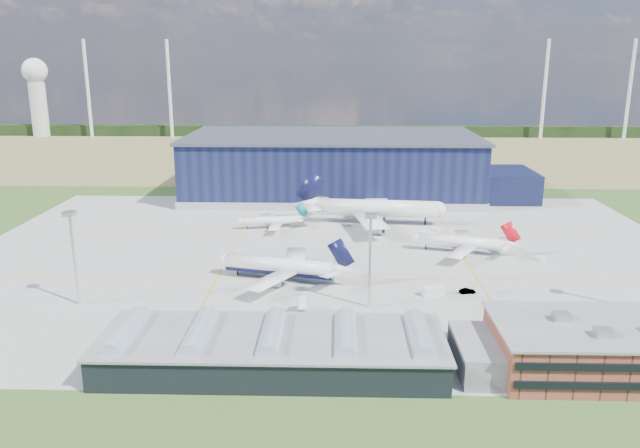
# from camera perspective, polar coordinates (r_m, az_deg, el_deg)

# --- Properties ---
(ground) EXTENTS (600.00, 600.00, 0.00)m
(ground) POSITION_cam_1_polar(r_m,az_deg,el_deg) (178.33, 0.81, -3.85)
(ground) COLOR #2D4A1B
(ground) RESTS_ON ground
(apron) EXTENTS (220.00, 160.00, 0.08)m
(apron) POSITION_cam_1_polar(r_m,az_deg,el_deg) (187.81, 0.85, -2.85)
(apron) COLOR gray
(apron) RESTS_ON ground
(farmland) EXTENTS (600.00, 220.00, 0.01)m
(farmland) POSITION_cam_1_polar(r_m,az_deg,el_deg) (392.98, 1.27, 6.59)
(farmland) COLOR #91824E
(farmland) RESTS_ON ground
(treeline) EXTENTS (600.00, 8.00, 8.00)m
(treeline) POSITION_cam_1_polar(r_m,az_deg,el_deg) (471.79, 1.34, 8.50)
(treeline) COLOR black
(treeline) RESTS_ON ground
(horizon_dressing) EXTENTS (440.20, 18.00, 70.00)m
(horizon_dressing) POSITION_cam_1_polar(r_m,az_deg,el_deg) (502.45, -21.49, 11.34)
(horizon_dressing) COLOR silver
(horizon_dressing) RESTS_ON ground
(hangar) EXTENTS (145.00, 62.00, 26.10)m
(hangar) POSITION_cam_1_polar(r_m,az_deg,el_deg) (267.52, 1.71, 5.11)
(hangar) COLOR #101536
(hangar) RESTS_ON ground
(ops_building) EXTENTS (46.00, 23.00, 10.90)m
(ops_building) POSITION_cam_1_polar(r_m,az_deg,el_deg) (131.94, 25.46, -10.17)
(ops_building) COLOR brown
(ops_building) RESTS_ON ground
(glass_concourse) EXTENTS (78.00, 23.00, 8.60)m
(glass_concourse) POSITION_cam_1_polar(r_m,az_deg,el_deg) (121.71, -2.69, -11.34)
(glass_concourse) COLOR black
(glass_concourse) RESTS_ON ground
(light_mast_west) EXTENTS (2.60, 2.60, 23.00)m
(light_mast_west) POSITION_cam_1_polar(r_m,az_deg,el_deg) (157.79, -21.69, -1.60)
(light_mast_west) COLOR silver
(light_mast_west) RESTS_ON ground
(light_mast_center) EXTENTS (2.60, 2.60, 23.00)m
(light_mast_center) POSITION_cam_1_polar(r_m,az_deg,el_deg) (145.23, 4.61, -1.94)
(light_mast_center) COLOR silver
(light_mast_center) RESTS_ON ground
(airliner_navy) EXTENTS (46.78, 46.18, 12.57)m
(airliner_navy) POSITION_cam_1_polar(r_m,az_deg,el_deg) (165.64, -3.76, -3.08)
(airliner_navy) COLOR white
(airliner_navy) RESTS_ON ground
(airliner_red) EXTENTS (39.94, 39.44, 10.69)m
(airliner_red) POSITION_cam_1_polar(r_m,az_deg,el_deg) (193.24, 12.73, -1.07)
(airliner_red) COLOR white
(airliner_red) RESTS_ON ground
(airliner_widebody) EXTENTS (59.52, 58.44, 17.84)m
(airliner_widebody) POSITION_cam_1_polar(r_m,az_deg,el_deg) (221.60, 5.24, 2.25)
(airliner_widebody) COLOR white
(airliner_widebody) RESTS_ON ground
(airliner_regional) EXTENTS (30.59, 30.19, 8.29)m
(airliner_regional) POSITION_cam_1_polar(r_m,az_deg,el_deg) (216.73, -4.60, 0.68)
(airliner_regional) COLOR white
(airliner_regional) RESTS_ON ground
(gse_tug_b) EXTENTS (3.00, 3.78, 1.44)m
(gse_tug_b) POSITION_cam_1_polar(r_m,az_deg,el_deg) (139.24, -12.37, -9.50)
(gse_tug_b) COLOR yellow
(gse_tug_b) RESTS_ON ground
(gse_van_a) EXTENTS (5.74, 3.54, 2.33)m
(gse_van_a) POSITION_cam_1_polar(r_m,az_deg,el_deg) (158.99, 10.31, -6.06)
(gse_van_a) COLOR silver
(gse_van_a) RESTS_ON ground
(gse_cart_a) EXTENTS (2.55, 3.32, 1.29)m
(gse_cart_a) POSITION_cam_1_polar(r_m,az_deg,el_deg) (193.31, 19.59, -3.04)
(gse_cart_a) COLOR silver
(gse_cart_a) RESTS_ON ground
(gse_van_b) EXTENTS (5.20, 4.28, 2.18)m
(gse_van_b) POSITION_cam_1_polar(r_m,az_deg,el_deg) (207.45, 9.71, -1.02)
(gse_van_b) COLOR silver
(gse_van_b) RESTS_ON ground
(gse_cart_b) EXTENTS (3.24, 2.87, 1.17)m
(gse_cart_b) POSITION_cam_1_polar(r_m,az_deg,el_deg) (216.13, 10.51, -0.55)
(gse_cart_b) COLOR silver
(gse_cart_b) RESTS_ON ground
(airstair) EXTENTS (2.38, 4.67, 2.86)m
(airstair) POSITION_cam_1_polar(r_m,az_deg,el_deg) (146.09, -1.68, -7.63)
(airstair) COLOR silver
(airstair) RESTS_ON ground
(car_a) EXTENTS (3.58, 2.27, 1.14)m
(car_a) POSITION_cam_1_polar(r_m,az_deg,el_deg) (138.16, 16.53, -10.06)
(car_a) COLOR #99999E
(car_a) RESTS_ON ground
(car_b) EXTENTS (4.23, 2.06, 1.34)m
(car_b) POSITION_cam_1_polar(r_m,az_deg,el_deg) (162.12, 13.32, -5.99)
(car_b) COLOR #99999E
(car_b) RESTS_ON ground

